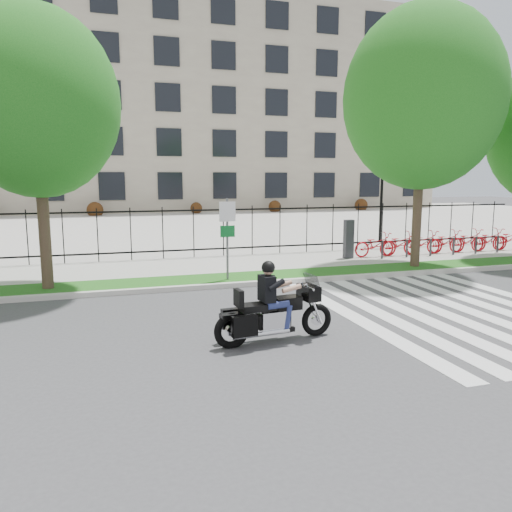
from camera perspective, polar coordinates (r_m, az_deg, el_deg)
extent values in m
plane|color=#3C3C3E|center=(11.17, 1.35, -8.09)|extent=(120.00, 120.00, 0.00)
cube|color=#BBBAB0|center=(14.97, -3.64, -3.39)|extent=(60.00, 0.20, 0.15)
cube|color=#164A12|center=(15.78, -4.36, -2.75)|extent=(60.00, 1.50, 0.15)
cube|color=gray|center=(18.18, -6.11, -1.20)|extent=(60.00, 3.50, 0.15)
cube|color=gray|center=(35.43, -11.59, 3.60)|extent=(80.00, 34.00, 0.10)
cube|color=gray|center=(55.63, -14.04, 15.70)|extent=(60.00, 20.00, 20.00)
cylinder|color=black|center=(25.89, 14.12, 5.91)|extent=(0.14, 0.14, 4.00)
cylinder|color=black|center=(25.86, 14.28, 10.11)|extent=(0.06, 0.70, 0.70)
sphere|color=white|center=(25.69, 13.61, 10.37)|extent=(0.36, 0.36, 0.36)
sphere|color=white|center=(26.05, 14.96, 10.29)|extent=(0.36, 0.36, 0.36)
cylinder|color=#36241D|center=(15.20, -23.08, 3.61)|extent=(0.32, 0.32, 3.78)
ellipsoid|color=#155D16|center=(15.28, -23.85, 15.75)|extent=(4.47, 4.47, 5.14)
cylinder|color=#36241D|center=(18.44, 17.97, 5.32)|extent=(0.32, 0.32, 4.17)
ellipsoid|color=#155D16|center=(18.60, 18.54, 16.75)|extent=(5.38, 5.38, 6.18)
cube|color=#2D2D33|center=(19.71, 10.54, 1.92)|extent=(0.35, 0.25, 1.50)
imported|color=red|center=(20.33, 13.51, 1.27)|extent=(1.84, 0.64, 0.96)
cylinder|color=#2D2D33|center=(19.92, 14.23, 0.71)|extent=(0.08, 0.08, 0.70)
imported|color=red|center=(20.91, 16.11, 1.37)|extent=(1.84, 0.64, 0.96)
cylinder|color=#2D2D33|center=(20.51, 16.86, 0.83)|extent=(0.08, 0.08, 0.70)
imported|color=red|center=(21.53, 18.56, 1.47)|extent=(1.84, 0.64, 0.96)
cylinder|color=#2D2D33|center=(21.14, 19.33, 0.94)|extent=(0.08, 0.08, 0.70)
imported|color=red|center=(22.18, 20.88, 1.56)|extent=(1.84, 0.64, 0.96)
cylinder|color=#2D2D33|center=(21.81, 21.66, 1.04)|extent=(0.08, 0.08, 0.70)
imported|color=red|center=(22.88, 23.05, 1.64)|extent=(1.84, 0.64, 0.96)
cylinder|color=#2D2D33|center=(22.52, 23.85, 1.14)|extent=(0.08, 0.08, 0.70)
imported|color=red|center=(23.60, 25.10, 1.71)|extent=(1.84, 0.64, 0.96)
cylinder|color=#2D2D33|center=(23.25, 25.90, 1.23)|extent=(0.08, 0.08, 0.70)
imported|color=red|center=(24.35, 27.02, 1.78)|extent=(1.84, 0.64, 0.96)
cylinder|color=#59595B|center=(15.27, -3.30, 1.91)|extent=(0.07, 0.07, 2.50)
cube|color=white|center=(15.15, -3.29, 5.09)|extent=(0.50, 0.03, 0.60)
cube|color=#0C6626|center=(15.21, -3.27, 2.83)|extent=(0.45, 0.03, 0.35)
torus|color=black|center=(10.56, 6.93, -7.26)|extent=(0.70, 0.20, 0.69)
torus|color=black|center=(9.78, -2.79, -8.53)|extent=(0.74, 0.22, 0.73)
cube|color=black|center=(10.31, 6.03, -4.16)|extent=(0.35, 0.57, 0.30)
cube|color=#26262B|center=(10.29, 6.39, -2.89)|extent=(0.20, 0.51, 0.30)
cube|color=silver|center=(10.08, 2.01, -7.34)|extent=(0.63, 0.40, 0.40)
cube|color=black|center=(10.12, 3.55, -5.36)|extent=(0.58, 0.39, 0.26)
cube|color=black|center=(9.86, 0.18, -5.85)|extent=(0.73, 0.43, 0.14)
cube|color=black|center=(9.66, -1.99, -4.83)|extent=(0.13, 0.35, 0.34)
cube|color=black|center=(9.52, -1.32, -8.02)|extent=(0.51, 0.21, 0.40)
cube|color=black|center=(10.05, -2.59, -7.09)|extent=(0.51, 0.21, 0.40)
cube|color=black|center=(9.86, 1.24, -3.72)|extent=(0.28, 0.42, 0.52)
sphere|color=tan|center=(9.79, 1.41, -1.55)|extent=(0.23, 0.23, 0.23)
sphere|color=black|center=(9.78, 1.41, -1.32)|extent=(0.27, 0.27, 0.27)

